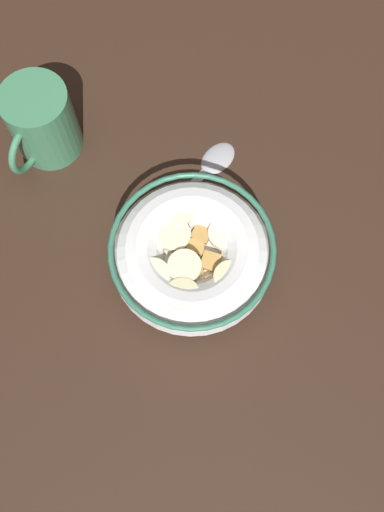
# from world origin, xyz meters

# --- Properties ---
(ground_plane) EXTENTS (0.96, 0.96, 0.02)m
(ground_plane) POSITION_xyz_m (0.00, 0.00, -0.01)
(ground_plane) COLOR #332116
(cereal_bowl) EXTENTS (0.17, 0.17, 0.06)m
(cereal_bowl) POSITION_xyz_m (0.00, 0.00, 0.03)
(cereal_bowl) COLOR white
(cereal_bowl) RESTS_ON ground_plane
(spoon) EXTENTS (0.15, 0.06, 0.01)m
(spoon) POSITION_xyz_m (-0.12, -0.03, 0.00)
(spoon) COLOR #A5A5AD
(spoon) RESTS_ON ground_plane
(coffee_mug) EXTENTS (0.10, 0.07, 0.09)m
(coffee_mug) POSITION_xyz_m (-0.07, -0.22, 0.05)
(coffee_mug) COLOR #3F7F59
(coffee_mug) RESTS_ON ground_plane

